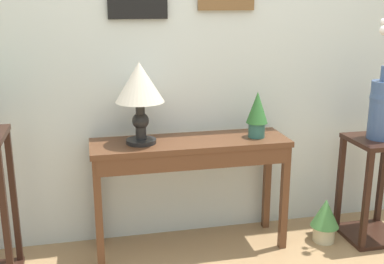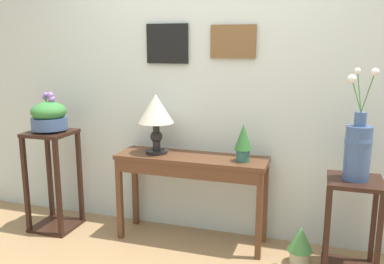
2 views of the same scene
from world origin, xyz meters
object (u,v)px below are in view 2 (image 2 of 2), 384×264
at_px(console_table, 191,170).
at_px(table_lamp, 156,112).
at_px(pedestal_stand_left, 54,180).
at_px(planter_bowl_wide_left, 49,116).
at_px(potted_plant_on_console, 243,141).
at_px(flower_vase_tall_right, 358,146).
at_px(pedestal_stand_right, 351,227).
at_px(potted_plant_floor, 300,243).

xyz_separation_m(console_table, table_lamp, (-0.31, 0.02, 0.45)).
bearing_deg(pedestal_stand_left, table_lamp, 8.65).
xyz_separation_m(table_lamp, planter_bowl_wide_left, (-0.93, -0.14, -0.05)).
bearing_deg(potted_plant_on_console, flower_vase_tall_right, -8.21).
xyz_separation_m(potted_plant_on_console, pedestal_stand_right, (0.81, -0.12, -0.55)).
height_order(table_lamp, pedestal_stand_right, table_lamp).
xyz_separation_m(table_lamp, potted_plant_on_console, (0.73, -0.03, -0.18)).
relative_size(console_table, pedestal_stand_left, 1.39).
distance_m(potted_plant_on_console, planter_bowl_wide_left, 1.68).
bearing_deg(table_lamp, flower_vase_tall_right, -5.30).
height_order(pedestal_stand_left, planter_bowl_wide_left, planter_bowl_wide_left).
distance_m(console_table, potted_plant_on_console, 0.51).
bearing_deg(pedestal_stand_left, pedestal_stand_right, -0.01).
relative_size(potted_plant_on_console, pedestal_stand_right, 0.42).
bearing_deg(table_lamp, potted_plant_floor, -6.37).
relative_size(flower_vase_tall_right, potted_plant_floor, 2.51).
xyz_separation_m(pedestal_stand_left, planter_bowl_wide_left, (-0.00, 0.00, 0.58)).
bearing_deg(potted_plant_floor, planter_bowl_wide_left, -179.81).
distance_m(console_table, flower_vase_tall_right, 1.28).
xyz_separation_m(pedestal_stand_left, flower_vase_tall_right, (2.48, -0.00, 0.50)).
bearing_deg(pedestal_stand_right, pedestal_stand_left, 179.99).
relative_size(table_lamp, flower_vase_tall_right, 0.64).
bearing_deg(pedestal_stand_right, table_lamp, 174.74).
xyz_separation_m(potted_plant_on_console, planter_bowl_wide_left, (-1.67, -0.12, 0.13)).
bearing_deg(pedestal_stand_left, potted_plant_floor, 0.21).
distance_m(console_table, pedestal_stand_left, 1.26).
distance_m(pedestal_stand_left, flower_vase_tall_right, 2.53).
relative_size(pedestal_stand_left, planter_bowl_wide_left, 2.62).
height_order(console_table, flower_vase_tall_right, flower_vase_tall_right).
bearing_deg(flower_vase_tall_right, console_table, 174.45).
height_order(table_lamp, planter_bowl_wide_left, table_lamp).
xyz_separation_m(console_table, potted_plant_on_console, (0.43, -0.00, 0.27)).
height_order(console_table, potted_plant_floor, console_table).
height_order(table_lamp, potted_plant_on_console, table_lamp).
height_order(flower_vase_tall_right, potted_plant_floor, flower_vase_tall_right).
distance_m(flower_vase_tall_right, potted_plant_floor, 0.85).
distance_m(planter_bowl_wide_left, flower_vase_tall_right, 2.48).
distance_m(console_table, planter_bowl_wide_left, 1.31).
relative_size(console_table, potted_plant_on_console, 4.19).
bearing_deg(table_lamp, pedestal_stand_left, -171.35).
height_order(console_table, pedestal_stand_left, pedestal_stand_left).
bearing_deg(flower_vase_tall_right, pedestal_stand_right, 54.69).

